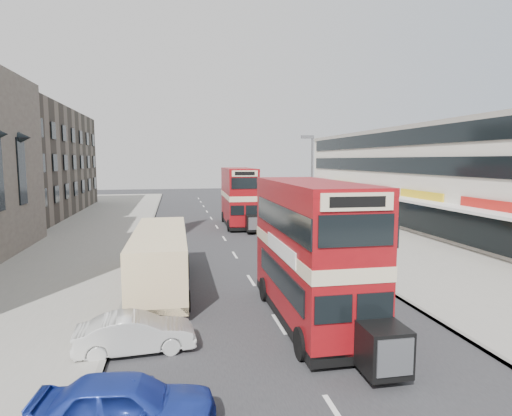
{
  "coord_description": "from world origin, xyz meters",
  "views": [
    {
      "loc": [
        -3.83,
        -13.07,
        6.27
      ],
      "look_at": [
        0.04,
        6.87,
        3.94
      ],
      "focal_mm": 29.56,
      "sensor_mm": 36.0,
      "label": 1
    }
  ],
  "objects": [
    {
      "name": "street_lamp",
      "position": [
        6.52,
        18.0,
        4.78
      ],
      "size": [
        1.0,
        0.2,
        8.12
      ],
      "color": "slate",
      "rests_on": "ground"
    },
    {
      "name": "cyclist",
      "position": [
        4.43,
        21.08,
        0.63
      ],
      "size": [
        0.85,
        1.96,
        1.9
      ],
      "rotation": [
        0.0,
        0.0,
        -0.1
      ],
      "color": "gray",
      "rests_on": "ground"
    },
    {
      "name": "bus_main",
      "position": [
        1.29,
        2.11,
        2.78
      ],
      "size": [
        2.69,
        9.59,
        5.27
      ],
      "rotation": [
        0.0,
        0.0,
        3.14
      ],
      "color": "black",
      "rests_on": "ground"
    },
    {
      "name": "car_right_b",
      "position": [
        4.7,
        19.0,
        0.55
      ],
      "size": [
        4.08,
        2.13,
        1.1
      ],
      "primitive_type": "imported",
      "rotation": [
        0.0,
        0.0,
        -1.49
      ],
      "color": "#B46312",
      "rests_on": "ground"
    },
    {
      "name": "car_right_a",
      "position": [
        5.01,
        15.17,
        0.63
      ],
      "size": [
        4.48,
        2.17,
        1.26
      ],
      "primitive_type": "imported",
      "rotation": [
        0.0,
        0.0,
        -1.67
      ],
      "color": "maroon",
      "rests_on": "ground"
    },
    {
      "name": "commercial_row",
      "position": [
        19.95,
        22.0,
        4.7
      ],
      "size": [
        9.9,
        46.2,
        9.3
      ],
      "color": "beige",
      "rests_on": "ground"
    },
    {
      "name": "pedestrian_near",
      "position": [
        7.84,
        14.63,
        1.06
      ],
      "size": [
        0.81,
        0.75,
        1.82
      ],
      "primitive_type": "imported",
      "rotation": [
        0.0,
        0.0,
        3.75
      ],
      "color": "gray",
      "rests_on": "pavement_right"
    },
    {
      "name": "brick_terrace",
      "position": [
        -22.0,
        38.0,
        6.0
      ],
      "size": [
        14.0,
        28.0,
        12.0
      ],
      "primitive_type": "cube",
      "color": "#66594C",
      "rests_on": "ground"
    },
    {
      "name": "car_left_near",
      "position": [
        -5.04,
        -3.64,
        0.71
      ],
      "size": [
        4.29,
        2.09,
        1.41
      ],
      "primitive_type": "imported",
      "rotation": [
        0.0,
        0.0,
        1.47
      ],
      "color": "#1C329C",
      "rests_on": "ground"
    },
    {
      "name": "ground",
      "position": [
        0.0,
        0.0,
        0.0
      ],
      "size": [
        160.0,
        160.0,
        0.0
      ],
      "primitive_type": "plane",
      "color": "#28282B",
      "rests_on": "ground"
    },
    {
      "name": "pavement_right",
      "position": [
        12.0,
        20.0,
        0.07
      ],
      "size": [
        12.0,
        90.0,
        0.15
      ],
      "primitive_type": "cube",
      "color": "gray",
      "rests_on": "ground"
    },
    {
      "name": "car_left_front",
      "position": [
        -5.18,
        0.64,
        0.63
      ],
      "size": [
        3.91,
        1.61,
        1.26
      ],
      "primitive_type": "imported",
      "rotation": [
        0.0,
        0.0,
        1.65
      ],
      "color": "silver",
      "rests_on": "ground"
    },
    {
      "name": "kerb_left",
      "position": [
        -6.1,
        20.0,
        0.07
      ],
      "size": [
        0.2,
        90.0,
        0.16
      ],
      "primitive_type": "cube",
      "color": "gray",
      "rests_on": "ground"
    },
    {
      "name": "bus_second",
      "position": [
        2.18,
        26.3,
        2.79
      ],
      "size": [
        2.88,
        9.69,
        5.3
      ],
      "rotation": [
        0.0,
        0.0,
        3.11
      ],
      "color": "black",
      "rests_on": "ground"
    },
    {
      "name": "car_right_c",
      "position": [
        5.32,
        34.13,
        0.7
      ],
      "size": [
        4.25,
        2.13,
        1.39
      ],
      "primitive_type": "imported",
      "rotation": [
        0.0,
        0.0,
        -1.69
      ],
      "color": "#5A7FB4",
      "rests_on": "ground"
    },
    {
      "name": "coach",
      "position": [
        -4.58,
        7.79,
        1.54
      ],
      "size": [
        2.62,
        9.89,
        2.62
      ],
      "rotation": [
        0.0,
        0.0,
        -0.01
      ],
      "color": "black",
      "rests_on": "ground"
    },
    {
      "name": "kerb_right",
      "position": [
        6.1,
        20.0,
        0.07
      ],
      "size": [
        0.2,
        90.0,
        0.16
      ],
      "primitive_type": "cube",
      "color": "gray",
      "rests_on": "ground"
    },
    {
      "name": "pavement_left",
      "position": [
        -12.0,
        20.0,
        0.07
      ],
      "size": [
        12.0,
        90.0,
        0.15
      ],
      "primitive_type": "cube",
      "color": "gray",
      "rests_on": "ground"
    },
    {
      "name": "road_surface",
      "position": [
        0.0,
        20.0,
        0.01
      ],
      "size": [
        12.0,
        90.0,
        0.01
      ],
      "primitive_type": "cube",
      "color": "#28282B",
      "rests_on": "ground"
    }
  ]
}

